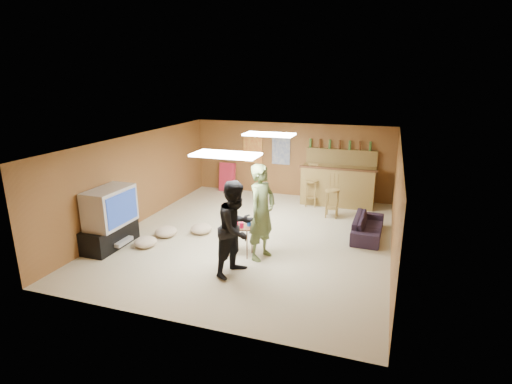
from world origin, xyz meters
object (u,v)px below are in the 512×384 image
(bar_counter, at_px, (338,186))
(tray_table, at_px, (240,241))
(sofa, at_px, (368,226))
(person_black, at_px, (236,228))
(tv_body, at_px, (110,207))
(person_olive, at_px, (262,212))

(bar_counter, height_order, tray_table, bar_counter)
(sofa, bearing_deg, tray_table, 129.47)
(person_black, xyz_separation_m, sofa, (2.19, 2.62, -0.66))
(person_black, bearing_deg, tv_body, 103.38)
(tv_body, bearing_deg, tray_table, 10.20)
(tv_body, relative_size, person_black, 0.62)
(tv_body, bearing_deg, person_olive, 9.26)
(person_olive, height_order, tray_table, person_olive)
(person_olive, bearing_deg, tv_body, 116.89)
(tv_body, bearing_deg, person_black, -5.15)
(person_olive, bearing_deg, person_black, -179.25)
(tv_body, xyz_separation_m, tray_table, (2.72, 0.49, -0.59))
(person_olive, distance_m, tray_table, 0.79)
(tv_body, relative_size, person_olive, 0.57)
(bar_counter, height_order, sofa, bar_counter)
(bar_counter, bearing_deg, tray_table, -109.88)
(tv_body, height_order, bar_counter, tv_body)
(person_olive, distance_m, sofa, 2.78)
(tv_body, distance_m, tray_table, 2.82)
(tv_body, height_order, sofa, tv_body)
(tray_table, bearing_deg, person_black, -74.26)
(tv_body, bearing_deg, bar_counter, 47.00)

